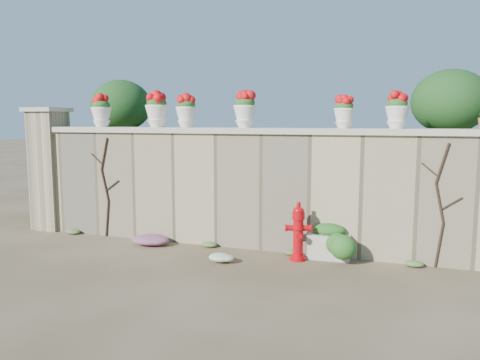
% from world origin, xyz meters
% --- Properties ---
extents(ground, '(80.00, 80.00, 0.00)m').
position_xyz_m(ground, '(0.00, 0.00, 0.00)').
color(ground, '#4C3C26').
rests_on(ground, ground).
extents(stone_wall, '(8.00, 0.40, 2.00)m').
position_xyz_m(stone_wall, '(0.00, 1.80, 1.00)').
color(stone_wall, tan).
rests_on(stone_wall, ground).
extents(wall_cap, '(8.10, 0.52, 0.10)m').
position_xyz_m(wall_cap, '(0.00, 1.80, 2.05)').
color(wall_cap, beige).
rests_on(wall_cap, stone_wall).
extents(gate_pillar, '(0.72, 0.72, 2.48)m').
position_xyz_m(gate_pillar, '(-4.15, 1.80, 1.26)').
color(gate_pillar, tan).
rests_on(gate_pillar, ground).
extents(raised_fill, '(9.00, 6.00, 2.00)m').
position_xyz_m(raised_fill, '(0.00, 5.00, 1.00)').
color(raised_fill, '#384C23').
rests_on(raised_fill, ground).
extents(back_shrub_left, '(1.30, 1.30, 1.10)m').
position_xyz_m(back_shrub_left, '(-3.20, 3.00, 2.55)').
color(back_shrub_left, '#143814').
rests_on(back_shrub_left, raised_fill).
extents(back_shrub_right, '(1.30, 1.30, 1.10)m').
position_xyz_m(back_shrub_right, '(3.40, 3.00, 2.55)').
color(back_shrub_right, '#143814').
rests_on(back_shrub_right, raised_fill).
extents(vine_left, '(0.60, 0.04, 1.91)m').
position_xyz_m(vine_left, '(-2.67, 1.58, 0.99)').
color(vine_left, black).
rests_on(vine_left, ground).
extents(vine_right, '(0.60, 0.04, 1.91)m').
position_xyz_m(vine_right, '(3.23, 1.58, 0.99)').
color(vine_right, black).
rests_on(vine_right, ground).
extents(fire_hydrant, '(0.41, 0.29, 0.95)m').
position_xyz_m(fire_hydrant, '(1.14, 1.27, 0.48)').
color(fire_hydrant, '#BA070E').
rests_on(fire_hydrant, ground).
extents(planter_box, '(0.71, 0.43, 0.57)m').
position_xyz_m(planter_box, '(1.59, 1.55, 0.27)').
color(planter_box, beige).
rests_on(planter_box, ground).
extents(green_shrub, '(0.68, 0.61, 0.64)m').
position_xyz_m(green_shrub, '(1.78, 1.30, 0.32)').
color(green_shrub, '#1E5119').
rests_on(green_shrub, ground).
extents(magenta_clump, '(0.81, 0.54, 0.22)m').
position_xyz_m(magenta_clump, '(-1.43, 1.29, 0.11)').
color(magenta_clump, '#B42498').
rests_on(magenta_clump, ground).
extents(white_flowers, '(0.52, 0.41, 0.19)m').
position_xyz_m(white_flowers, '(0.11, 0.76, 0.09)').
color(white_flowers, white).
rests_on(white_flowers, ground).
extents(urn_pot_0, '(0.39, 0.39, 0.61)m').
position_xyz_m(urn_pot_0, '(-2.86, 1.80, 2.40)').
color(urn_pot_0, white).
rests_on(urn_pot_0, wall_cap).
extents(urn_pot_1, '(0.42, 0.42, 0.66)m').
position_xyz_m(urn_pot_1, '(-1.65, 1.80, 2.42)').
color(urn_pot_1, white).
rests_on(urn_pot_1, wall_cap).
extents(urn_pot_2, '(0.38, 0.38, 0.60)m').
position_xyz_m(urn_pot_2, '(-1.05, 1.80, 2.39)').
color(urn_pot_2, white).
rests_on(urn_pot_2, wall_cap).
extents(urn_pot_3, '(0.40, 0.40, 0.62)m').
position_xyz_m(urn_pot_3, '(0.06, 1.80, 2.41)').
color(urn_pot_3, white).
rests_on(urn_pot_3, wall_cap).
extents(urn_pot_4, '(0.33, 0.33, 0.52)m').
position_xyz_m(urn_pot_4, '(1.75, 1.80, 2.36)').
color(urn_pot_4, white).
rests_on(urn_pot_4, wall_cap).
extents(urn_pot_5, '(0.36, 0.36, 0.56)m').
position_xyz_m(urn_pot_5, '(2.55, 1.80, 2.38)').
color(urn_pot_5, white).
rests_on(urn_pot_5, wall_cap).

